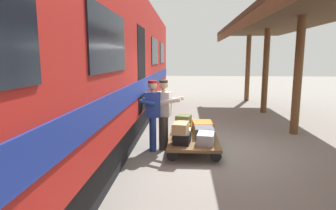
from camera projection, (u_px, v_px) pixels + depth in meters
ground_plane at (216, 150)px, 6.93m from camera, size 60.00×60.00×0.00m
platform_canopy at (330, 10)px, 6.25m from camera, size 3.20×17.79×3.56m
train_car at (80, 65)px, 6.81m from camera, size 3.02×16.09×4.00m
luggage_cart at (193, 138)px, 6.96m from camera, size 1.19×2.10×0.32m
suitcase_gray_aluminum at (206, 138)px, 6.35m from camera, size 0.44×0.58×0.25m
suitcase_orange_carryall at (203, 126)px, 7.48m from camera, size 0.56×0.65×0.25m
suitcase_slate_roller at (204, 132)px, 6.92m from camera, size 0.47×0.55×0.24m
suitcase_cream_canvas at (182, 133)px, 6.96m from camera, size 0.43×0.56×0.17m
suitcase_yellow_case at (183, 127)px, 7.52m from camera, size 0.48×0.53×0.22m
suitcase_black_hardshell at (182, 138)px, 6.38m from camera, size 0.42×0.49×0.24m
suitcase_tan_vintage at (181, 128)px, 6.34m from camera, size 0.38×0.54×0.24m
suitcase_olive_duffel at (184, 119)px, 7.45m from camera, size 0.44×0.45×0.20m
porter_in_overalls at (152, 113)px, 6.80m from camera, size 0.71×0.50×1.70m
porter_by_door at (164, 112)px, 6.90m from camera, size 0.73×0.55×1.70m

